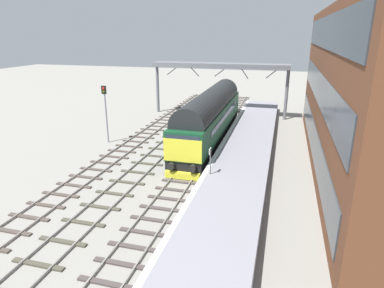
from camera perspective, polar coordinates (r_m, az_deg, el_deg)
ground_plane at (r=24.46m, az=-0.35°, el=-4.26°), size 140.00×140.00×0.00m
track_main at (r=24.44m, az=-0.35°, el=-4.14°), size 2.50×60.00×0.15m
track_adjacent_west at (r=25.50m, az=-7.72°, el=-3.33°), size 2.50×60.00×0.15m
track_adjacent_far_west at (r=26.81m, az=-13.86°, el=-2.61°), size 2.50×60.00×0.15m
station_platform at (r=23.63m, az=8.10°, el=-3.99°), size 4.00×44.00×1.01m
station_building at (r=25.94m, az=26.29°, el=8.00°), size 4.95×28.86×11.16m
diesel_locomotive at (r=29.96m, az=3.14°, el=4.97°), size 2.74×17.57×4.68m
signal_post_near at (r=30.46m, az=-14.54°, el=5.92°), size 0.44×0.22×5.13m
platform_number_sign at (r=20.69m, az=3.13°, el=-2.22°), size 0.10×0.44×1.70m
overhead_footbridge at (r=39.57m, az=4.72°, el=12.86°), size 15.80×2.00×6.15m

